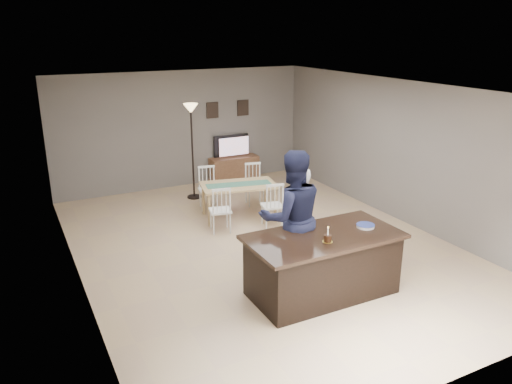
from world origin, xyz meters
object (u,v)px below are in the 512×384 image
plate_stack (365,226)px  dining_table (239,190)px  man (292,217)px  birthday_cake (328,238)px  tv_console (234,169)px  television (233,146)px  floor_lamp (191,126)px  kitchen_island (323,264)px  woman (298,218)px

plate_stack → dining_table: 3.35m
man → birthday_cake: 0.77m
tv_console → dining_table: 2.51m
birthday_cake → dining_table: birthday_cake is taller
television → floor_lamp: floor_lamp is taller
dining_table → man: bearing=-86.9°
birthday_cake → television: bearing=77.6°
television → floor_lamp: bearing=32.0°
kitchen_island → woman: (0.16, 0.91, 0.36)m
tv_console → plate_stack: 5.66m
birthday_cake → floor_lamp: bearing=90.6°
tv_console → man: (-1.39, -5.02, 0.70)m
kitchen_island → plate_stack: (0.69, -0.04, 0.47)m
kitchen_island → plate_stack: bearing=-3.0°
woman → television: bearing=-103.9°
television → woman: woman is taller
kitchen_island → television: bearing=78.0°
man → floor_lamp: 4.30m
kitchen_island → floor_lamp: bearing=91.6°
television → dining_table: television is taller
floor_lamp → plate_stack: bearing=-80.3°
man → birthday_cake: (0.10, -0.76, -0.05)m
dining_table → floor_lamp: bearing=115.7°
plate_stack → woman: bearing=119.2°
television → woman: bearing=77.6°
tv_console → dining_table: (-0.96, -2.30, 0.26)m
woman → floor_lamp: (-0.30, 3.89, 0.81)m
plate_stack → tv_console: bearing=84.8°
woman → man: 0.54m
plate_stack → man: bearing=146.2°
tv_console → birthday_cake: birthday_cake is taller
birthday_cake → dining_table: (0.33, 3.48, -0.39)m
television → dining_table: 2.58m
tv_console → kitchen_island: bearing=-102.2°
plate_stack → kitchen_island: bearing=177.0°
plate_stack → floor_lamp: bearing=99.7°
plate_stack → dining_table: (-0.45, 3.31, -0.36)m
tv_console → television: 0.57m
television → woman: 4.84m
woman → plate_stack: bearing=117.7°
woman → man: man is taller
birthday_cake → kitchen_island: bearing=67.4°
dining_table → floor_lamp: size_ratio=0.90×
man → plate_stack: 1.06m
birthday_cake → dining_table: bearing=84.6°
plate_stack → dining_table: size_ratio=0.14×
woman → kitchen_island: bearing=78.7°
television → birthday_cake: 5.99m
kitchen_island → dining_table: (0.24, 3.27, 0.11)m
floor_lamp → kitchen_island: bearing=-88.4°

